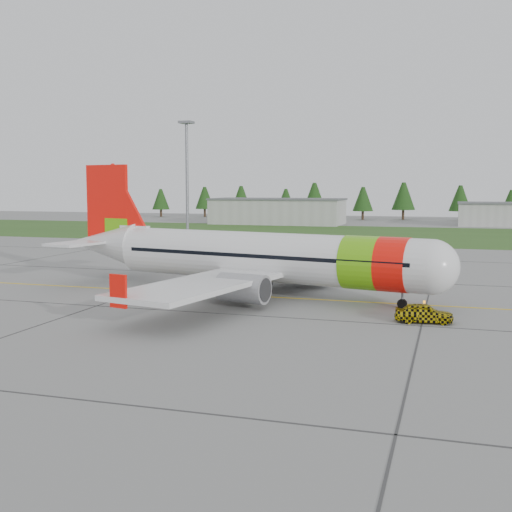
% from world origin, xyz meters
% --- Properties ---
extents(ground, '(320.00, 320.00, 0.00)m').
position_xyz_m(ground, '(0.00, 0.00, 0.00)').
color(ground, gray).
rests_on(ground, ground).
extents(aircraft, '(37.74, 35.32, 11.54)m').
position_xyz_m(aircraft, '(-4.41, 8.81, 3.33)').
color(aircraft, silver).
rests_on(aircraft, ground).
extents(follow_me_car, '(1.54, 1.76, 4.01)m').
position_xyz_m(follow_me_car, '(10.09, 1.23, 2.01)').
color(follow_me_car, '#D7BD0B').
rests_on(follow_me_car, ground).
extents(service_van, '(1.43, 1.35, 3.92)m').
position_xyz_m(service_van, '(-35.78, 52.68, 1.96)').
color(service_van, silver).
rests_on(service_van, ground).
extents(grass_strip, '(320.00, 50.00, 0.03)m').
position_xyz_m(grass_strip, '(0.00, 82.00, 0.01)').
color(grass_strip, '#30561E').
rests_on(grass_strip, ground).
extents(taxi_guideline, '(120.00, 0.25, 0.02)m').
position_xyz_m(taxi_guideline, '(0.00, 8.00, 0.01)').
color(taxi_guideline, gold).
rests_on(taxi_guideline, ground).
extents(hangar_west, '(32.00, 14.00, 6.00)m').
position_xyz_m(hangar_west, '(-30.00, 110.00, 3.00)').
color(hangar_west, '#A8A8A3').
rests_on(hangar_west, ground).
extents(hangar_east, '(24.00, 12.00, 5.20)m').
position_xyz_m(hangar_east, '(25.00, 118.00, 2.60)').
color(hangar_east, '#A8A8A3').
rests_on(hangar_east, ground).
extents(floodlight_mast, '(0.50, 0.50, 20.00)m').
position_xyz_m(floodlight_mast, '(-32.00, 58.00, 10.00)').
color(floodlight_mast, slate).
rests_on(floodlight_mast, ground).
extents(treeline, '(160.00, 8.00, 10.00)m').
position_xyz_m(treeline, '(0.00, 138.00, 5.00)').
color(treeline, '#1C3F14').
rests_on(treeline, ground).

